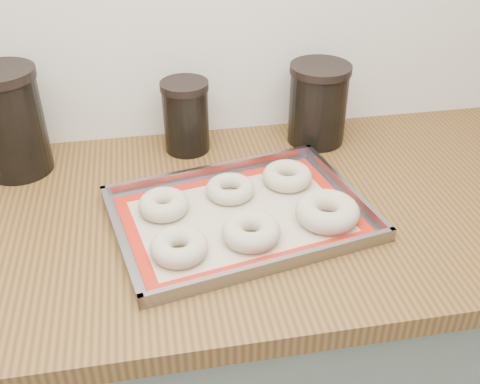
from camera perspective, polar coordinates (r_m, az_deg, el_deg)
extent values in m
cube|color=slate|center=(1.41, -1.18, -17.36)|extent=(3.00, 0.65, 0.86)
cube|color=brown|center=(1.10, -1.44, -2.41)|extent=(3.06, 0.68, 0.04)
cube|color=gray|center=(1.05, 0.00, -2.63)|extent=(0.52, 0.41, 0.00)
cube|color=gray|center=(1.17, -2.88, 2.20)|extent=(0.45, 0.10, 0.02)
cube|color=gray|center=(0.93, 3.65, -7.44)|extent=(0.45, 0.10, 0.02)
cube|color=gray|center=(1.00, -12.11, -4.80)|extent=(0.07, 0.33, 0.02)
cube|color=gray|center=(1.13, 10.65, 0.41)|extent=(0.07, 0.33, 0.02)
cube|color=#C6B793|center=(1.05, 0.00, -2.51)|extent=(0.47, 0.37, 0.00)
cube|color=red|center=(1.15, -2.44, 1.21)|extent=(0.42, 0.10, 0.00)
cube|color=red|center=(0.95, 2.98, -6.87)|extent=(0.42, 0.10, 0.00)
cube|color=red|center=(1.01, -10.61, -4.86)|extent=(0.07, 0.25, 0.00)
cube|color=red|center=(1.13, 9.47, -0.22)|extent=(0.07, 0.25, 0.00)
torus|color=#C0B294|center=(0.96, -6.20, -5.55)|extent=(0.13, 0.13, 0.04)
torus|color=#C0B294|center=(0.98, 1.14, -4.01)|extent=(0.14, 0.14, 0.04)
torus|color=#C0B294|center=(1.04, 8.86, -1.97)|extent=(0.16, 0.16, 0.04)
torus|color=#C0B294|center=(1.06, -7.77, -1.28)|extent=(0.12, 0.12, 0.04)
torus|color=#C0B294|center=(1.10, -1.01, 0.32)|extent=(0.10, 0.10, 0.03)
torus|color=#C0B294|center=(1.14, 4.81, 1.63)|extent=(0.10, 0.10, 0.03)
cylinder|color=black|center=(1.24, -22.22, 6.21)|extent=(0.13, 0.13, 0.21)
cylinder|color=black|center=(1.25, -5.49, 7.30)|extent=(0.10, 0.10, 0.14)
cylinder|color=black|center=(1.22, -5.70, 10.70)|extent=(0.10, 0.10, 0.02)
cylinder|color=black|center=(1.29, 7.89, 8.53)|extent=(0.13, 0.13, 0.17)
cylinder|color=black|center=(1.26, 8.21, 12.29)|extent=(0.14, 0.14, 0.02)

